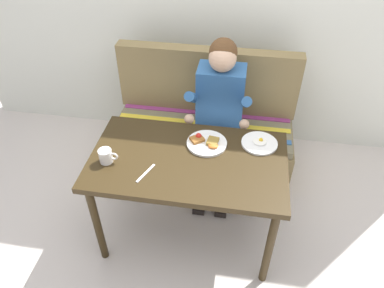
# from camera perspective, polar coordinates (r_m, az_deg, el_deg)

# --- Properties ---
(ground_plane) EXTENTS (8.00, 8.00, 0.00)m
(ground_plane) POSITION_cam_1_polar(r_m,az_deg,el_deg) (2.77, -0.51, -13.46)
(ground_plane) COLOR beige
(table) EXTENTS (1.20, 0.70, 0.73)m
(table) POSITION_cam_1_polar(r_m,az_deg,el_deg) (2.28, -0.60, -3.80)
(table) COLOR #2F2210
(table) RESTS_ON ground
(couch) EXTENTS (1.44, 0.56, 1.00)m
(couch) POSITION_cam_1_polar(r_m,az_deg,el_deg) (3.06, 1.83, 1.79)
(couch) COLOR olive
(couch) RESTS_ON ground
(person) EXTENTS (0.45, 0.61, 1.21)m
(person) POSITION_cam_1_polar(r_m,az_deg,el_deg) (2.66, 4.29, 6.11)
(person) COLOR #2E5D96
(person) RESTS_ON ground
(plate_breakfast) EXTENTS (0.26, 0.26, 0.05)m
(plate_breakfast) POSITION_cam_1_polar(r_m,az_deg,el_deg) (2.32, 2.26, 0.22)
(plate_breakfast) COLOR white
(plate_breakfast) RESTS_ON table
(plate_eggs) EXTENTS (0.23, 0.23, 0.04)m
(plate_eggs) POSITION_cam_1_polar(r_m,az_deg,el_deg) (2.36, 10.49, 0.15)
(plate_eggs) COLOR white
(plate_eggs) RESTS_ON table
(coffee_mug) EXTENTS (0.12, 0.08, 0.09)m
(coffee_mug) POSITION_cam_1_polar(r_m,az_deg,el_deg) (2.23, -13.29, -1.79)
(coffee_mug) COLOR white
(coffee_mug) RESTS_ON table
(fork) EXTENTS (0.08, 0.16, 0.00)m
(fork) POSITION_cam_1_polar(r_m,az_deg,el_deg) (2.14, -7.25, -4.53)
(fork) COLOR silver
(fork) RESTS_ON table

